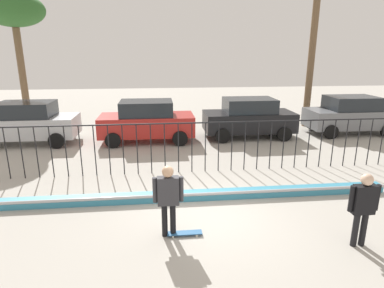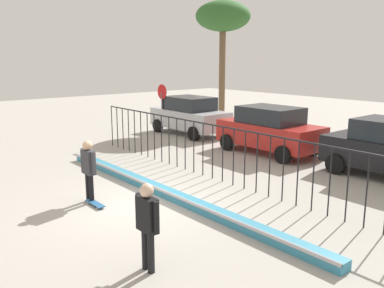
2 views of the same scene
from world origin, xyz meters
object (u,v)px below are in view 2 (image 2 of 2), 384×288
Objects in this scene: skateboard at (95,203)px; parked_car_silver at (190,115)px; stop_sign at (162,102)px; camera_operator at (147,219)px; skateboarder at (88,165)px; palm_tree_short at (223,19)px; parked_car_red at (270,130)px.

parked_car_silver is at bearing 124.42° from skateboard.
camera_operator is at bearing -36.77° from stop_sign.
palm_tree_short is at bearing 144.06° from skateboarder.
camera_operator is 17.72m from palm_tree_short.
stop_sign reaches higher than parked_car_silver.
skateboarder reaches higher than camera_operator.
palm_tree_short is at bearing 120.07° from skateboard.
camera_operator is 0.39× the size of parked_car_silver.
skateboarder is at bearing 171.62° from skateboard.
palm_tree_short reaches higher than skateboarder.
palm_tree_short is (-0.10, 4.31, 4.32)m from stop_sign.
skateboarder is 0.39× the size of parked_car_red.
skateboarder reaches higher than skateboard.
camera_operator is (4.07, -0.84, -0.02)m from skateboarder.
palm_tree_short reaches higher than parked_car_red.
palm_tree_short is (-1.23, 3.41, 4.97)m from parked_car_silver.
palm_tree_short reaches higher than skateboard.
parked_car_red is at bearing 117.33° from skateboarder.
parked_car_red is at bearing 94.60° from skateboard.
parked_car_red is 1.72× the size of stop_sign.
camera_operator is (3.71, -0.80, 0.94)m from skateboard.
camera_operator is 0.24× the size of palm_tree_short.
skateboard is 0.19× the size of parked_car_silver.
camera_operator is at bearing 11.00° from skateboarder.
stop_sign reaches higher than skateboarder.
parked_car_red is (5.35, -0.21, 0.00)m from parked_car_silver.
camera_operator is 10.25m from parked_car_red.
parked_car_red reaches higher than skateboarder.
skateboarder is 1.02× the size of camera_operator.
skateboard is at bearing -45.29° from stop_sign.
parked_car_silver is at bearing -70.23° from palm_tree_short.
camera_operator is 0.39× the size of parked_car_red.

